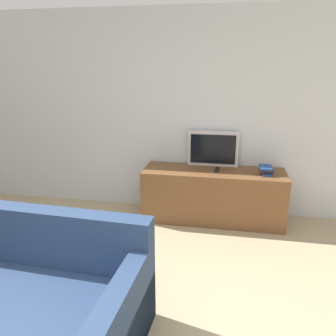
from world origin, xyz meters
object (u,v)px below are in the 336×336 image
couch (16,305)px  book_stack (266,170)px  tv_stand (213,195)px  television (213,148)px  remote_on_stand (217,170)px

couch → book_stack: bearing=51.6°
couch → book_stack: (1.90, 2.17, 0.43)m
tv_stand → couch: (-1.28, -2.20, -0.05)m
television → remote_on_stand: television is taller
couch → remote_on_stand: 2.61m
couch → television: bearing=65.6°
tv_stand → book_stack: (0.62, -0.03, 0.38)m
book_stack → remote_on_stand: (-0.58, 0.04, -0.04)m
tv_stand → television: bearing=97.7°
television → couch: television is taller
television → tv_stand: bearing=-82.3°
tv_stand → television: size_ratio=2.71×
television → remote_on_stand: bearing=-72.1°
tv_stand → book_stack: book_stack is taller
television → couch: 2.80m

